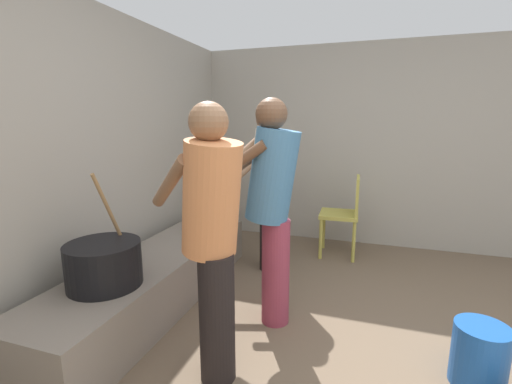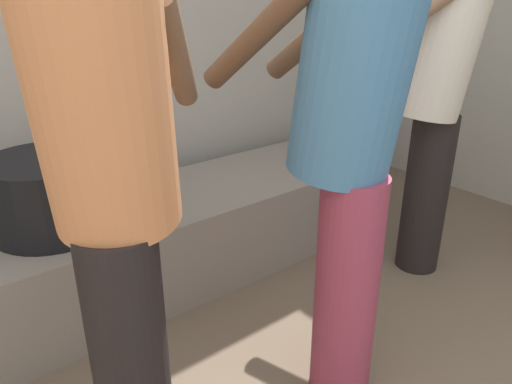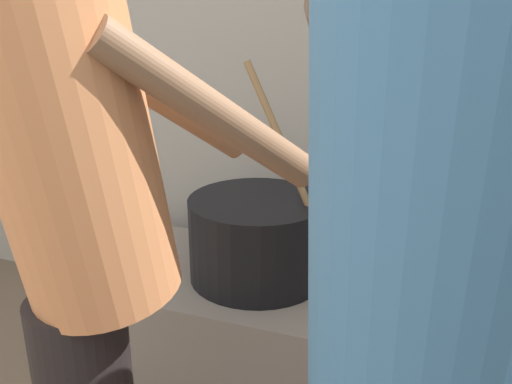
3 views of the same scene
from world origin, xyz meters
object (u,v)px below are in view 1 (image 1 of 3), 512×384
cook_in_blue_shirt (272,199)px  cook_in_orange_shirt (212,229)px  cooking_pot_main (104,264)px  chair_olive (345,212)px  bucket_blue_plastic (479,356)px  cook_in_cream_shirt (268,181)px

cook_in_blue_shirt → cook_in_orange_shirt: bearing=166.6°
cooking_pot_main → chair_olive: cooking_pot_main is taller
bucket_blue_plastic → chair_olive: bearing=26.3°
cook_in_orange_shirt → bucket_blue_plastic: 1.63m
cooking_pot_main → chair_olive: 2.48m
cook_in_orange_shirt → cook_in_cream_shirt: bearing=5.0°
cooking_pot_main → cook_in_orange_shirt: (-0.07, -0.80, 0.33)m
cook_in_cream_shirt → chair_olive: (0.63, -0.69, -0.40)m
cooking_pot_main → cook_in_cream_shirt: size_ratio=0.47×
cook_in_blue_shirt → cook_in_cream_shirt: cook_in_blue_shirt is taller
cooking_pot_main → bucket_blue_plastic: bearing=-82.0°
cooking_pot_main → cook_in_orange_shirt: bearing=-94.7°
cooking_pot_main → bucket_blue_plastic: cooking_pot_main is taller
cook_in_cream_shirt → cook_in_orange_shirt: 1.51m
cook_in_blue_shirt → cooking_pot_main: bearing=121.1°
cooking_pot_main → chair_olive: bearing=-33.3°
cook_in_orange_shirt → chair_olive: cook_in_orange_shirt is taller
cook_in_orange_shirt → cook_in_blue_shirt: bearing=-13.4°
cook_in_blue_shirt → chair_olive: cook_in_blue_shirt is taller
cook_in_cream_shirt → cook_in_orange_shirt: cook_in_cream_shirt is taller
bucket_blue_plastic → cook_in_blue_shirt: bearing=78.4°
cooking_pot_main → cook_in_orange_shirt: 0.87m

